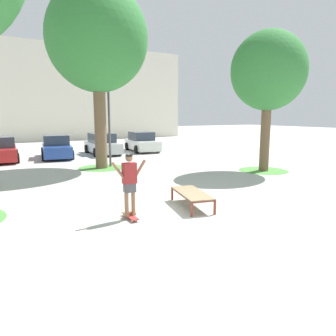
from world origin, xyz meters
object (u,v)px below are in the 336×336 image
Objects in this scene: skate_box at (192,194)px; skater at (129,181)px; tree_mid_back at (97,39)px; car_red at (1,150)px; skateboard at (130,216)px; car_blue at (57,147)px; car_silver at (102,144)px; car_white at (142,142)px; tree_near_right at (268,72)px; light_post at (108,96)px.

skate_box is 1.19× the size of skater.
car_red is (-4.58, 5.44, -5.88)m from tree_mid_back.
skateboard is 0.99m from skater.
car_blue and car_silver have the same top height.
tree_near_right is at bearing -81.19° from car_white.
tree_near_right is 16.02m from car_red.
skater is 0.18× the size of tree_mid_back.
tree_near_right is (8.88, 3.69, 3.81)m from skater.
skate_box is 14.43m from car_silver.
tree_mid_back is 8.53m from car_silver.
car_silver is 0.97× the size of car_white.
skater is at bearing -105.09° from car_silver.
skateboard is 14.98m from car_silver.
car_white is at bearing 51.85° from light_post.
tree_mid_back is (-0.16, 8.45, 6.15)m from skate_box.
car_silver is at bearing 7.25° from car_blue.
skateboard is 10.75m from tree_near_right.
skater is 10.37m from tree_mid_back.
light_post is (0.58, 0.27, -2.74)m from tree_mid_back.
light_post is at bearing -69.92° from car_blue.
light_post is (-4.63, -5.90, 3.13)m from car_white.
tree_near_right is 1.60× the size of car_red.
skate_box is 13.99m from car_blue.
car_silver is (3.26, 0.41, 0.00)m from car_blue.
car_silver is at bearing 82.89° from skate_box.
car_silver is at bearing -174.80° from car_white.
skateboard is 0.09× the size of tree_mid_back.
car_blue is at bearing 103.53° from tree_mid_back.
tree_near_right reaches higher than car_white.
tree_near_right is at bearing 27.80° from skate_box.
car_red is 9.83m from car_white.
light_post reaches higher than skater.
tree_near_right reaches higher than light_post.
skater reaches higher than car_red.
car_red is (-4.74, 13.89, 0.28)m from skate_box.
light_post is (2.53, 8.85, 2.75)m from skater.
car_blue is at bearing 128.56° from tree_near_right.
car_blue is (-8.24, 10.34, -4.19)m from tree_near_right.
tree_mid_back is at bearing -49.89° from car_red.
car_white is at bearing 98.81° from tree_near_right.
tree_mid_back is at bearing 91.10° from skate_box.
light_post is at bearing -45.03° from car_red.
skater reaches higher than car_white.
car_blue is at bearing -173.78° from car_white.
car_white is at bearing 5.20° from car_silver.
car_white is (7.17, 14.75, 0.61)m from skateboard.
tree_mid_back reaches higher than tree_near_right.
skateboard is at bearing -102.79° from tree_mid_back.
tree_near_right is 8.24m from light_post.
skate_box is 10.46m from tree_mid_back.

